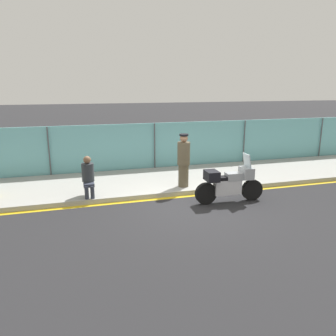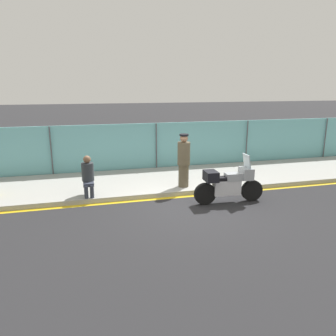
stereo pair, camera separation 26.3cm
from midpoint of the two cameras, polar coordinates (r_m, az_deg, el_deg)
name	(u,v)px [view 2 (the right image)]	position (r m, az deg, el deg)	size (l,w,h in m)	color
ground_plane	(190,207)	(9.64, 4.64, -6.83)	(120.00, 120.00, 0.00)	#262628
sidewalk	(167,180)	(12.06, 0.39, -2.09)	(30.30, 3.32, 0.15)	#9E9E99
curb_paint_stripe	(181,197)	(10.48, 2.92, -5.04)	(30.30, 0.18, 0.01)	gold
storefront_fence	(156,147)	(13.50, -1.57, 3.66)	(28.79, 0.17, 1.98)	#6BB2B7
motorcycle	(229,184)	(9.99, 11.24, -2.70)	(2.17, 0.55, 1.48)	black
officer_standing	(184,160)	(10.83, 3.45, 1.36)	(0.42, 0.42, 1.77)	brown
person_seated_on_curb	(88,174)	(10.29, -13.07, -0.97)	(0.37, 0.64, 1.23)	#2D3342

